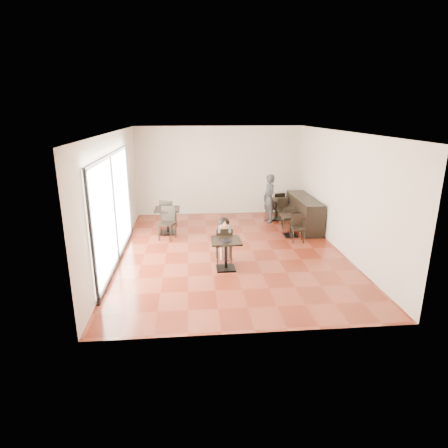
{
  "coord_description": "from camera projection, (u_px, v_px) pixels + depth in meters",
  "views": [
    {
      "loc": [
        -1.06,
        -9.62,
        3.71
      ],
      "look_at": [
        -0.25,
        -0.72,
        1.0
      ],
      "focal_mm": 30.0,
      "sensor_mm": 36.0,
      "label": 1
    }
  ],
  "objects": [
    {
      "name": "chair_left_b",
      "position": [
        167.0,
        224.0,
        11.15
      ],
      "size": [
        0.55,
        0.55,
        0.97
      ],
      "primitive_type": null,
      "rotation": [
        0.0,
        0.0,
        -0.3
      ],
      "color": "black",
      "rests_on": "floor"
    },
    {
      "name": "chair_back_b",
      "position": [
        284.0,
        211.0,
        12.72
      ],
      "size": [
        0.47,
        0.47,
        0.87
      ],
      "primitive_type": null,
      "rotation": [
        0.0,
        0.0,
        0.21
      ],
      "color": "black",
      "rests_on": "floor"
    },
    {
      "name": "chair_back_a",
      "position": [
        277.0,
        204.0,
        13.73
      ],
      "size": [
        0.47,
        0.47,
        0.87
      ],
      "primitive_type": null,
      "rotation": [
        0.0,
        0.0,
        3.35
      ],
      "color": "black",
      "rests_on": "floor"
    },
    {
      "name": "cafe_table_mid",
      "position": [
        291.0,
        226.0,
        11.48
      ],
      "size": [
        0.67,
        0.67,
        0.66
      ],
      "primitive_type": null,
      "rotation": [
        0.0,
        0.0,
        -0.08
      ],
      "color": "black",
      "rests_on": "floor"
    },
    {
      "name": "chair_mid_b",
      "position": [
        298.0,
        229.0,
        10.94
      ],
      "size": [
        0.39,
        0.39,
        0.8
      ],
      "primitive_type": null,
      "rotation": [
        0.0,
        0.0,
        -0.08
      ],
      "color": "black",
      "rests_on": "floor"
    },
    {
      "name": "cafe_table_left",
      "position": [
        168.0,
        221.0,
        11.7
      ],
      "size": [
        0.96,
        0.96,
        0.81
      ],
      "primitive_type": null,
      "rotation": [
        0.0,
        0.0,
        -0.3
      ],
      "color": "black",
      "rests_on": "floor"
    },
    {
      "name": "chair_mid_a",
      "position": [
        288.0,
        219.0,
        11.99
      ],
      "size": [
        0.39,
        0.39,
        0.8
      ],
      "primitive_type": null,
      "rotation": [
        0.0,
        0.0,
        3.06
      ],
      "color": "black",
      "rests_on": "floor"
    },
    {
      "name": "pizza_slice",
      "position": [
        225.0,
        226.0,
        9.21
      ],
      "size": [
        0.27,
        0.2,
        0.06
      ],
      "primitive_type": null,
      "color": "#E0C07B",
      "rests_on": "child"
    },
    {
      "name": "plate",
      "position": [
        226.0,
        241.0,
        8.84
      ],
      "size": [
        0.26,
        0.26,
        0.02
      ],
      "primitive_type": "cylinder",
      "color": "black",
      "rests_on": "child_table"
    },
    {
      "name": "floor",
      "position": [
        231.0,
        251.0,
        10.33
      ],
      "size": [
        6.0,
        8.0,
        0.01
      ],
      "primitive_type": "cube",
      "color": "maroon",
      "rests_on": "ground"
    },
    {
      "name": "chair_left_a",
      "position": [
        168.0,
        214.0,
        12.2
      ],
      "size": [
        0.55,
        0.55,
        0.97
      ],
      "primitive_type": null,
      "rotation": [
        0.0,
        0.0,
        2.84
      ],
      "color": "black",
      "rests_on": "floor"
    },
    {
      "name": "cafe_table_back",
      "position": [
        276.0,
        209.0,
        13.25
      ],
      "size": [
        0.82,
        0.82,
        0.73
      ],
      "primitive_type": null,
      "rotation": [
        0.0,
        0.0,
        0.21
      ],
      "color": "black",
      "rests_on": "floor"
    },
    {
      "name": "wall_left",
      "position": [
        115.0,
        196.0,
        9.61
      ],
      "size": [
        0.01,
        8.0,
        3.2
      ],
      "primitive_type": "cube",
      "color": "beige",
      "rests_on": "floor"
    },
    {
      "name": "wall_back",
      "position": [
        219.0,
        171.0,
        13.68
      ],
      "size": [
        6.0,
        0.01,
        3.2
      ],
      "primitive_type": "cube",
      "color": "beige",
      "rests_on": "floor"
    },
    {
      "name": "child",
      "position": [
        224.0,
        240.0,
        9.51
      ],
      "size": [
        0.41,
        0.57,
        1.14
      ],
      "primitive_type": null,
      "color": "slate",
      "rests_on": "child_chair"
    },
    {
      "name": "ceiling",
      "position": [
        231.0,
        132.0,
        9.41
      ],
      "size": [
        6.0,
        8.0,
        0.01
      ],
      "primitive_type": "cube",
      "color": "white",
      "rests_on": "floor"
    },
    {
      "name": "child_table",
      "position": [
        226.0,
        255.0,
        9.04
      ],
      "size": [
        0.71,
        0.71,
        0.75
      ],
      "primitive_type": null,
      "color": "black",
      "rests_on": "floor"
    },
    {
      "name": "adult_patron",
      "position": [
        269.0,
        199.0,
        12.8
      ],
      "size": [
        0.52,
        0.68,
        1.66
      ],
      "primitive_type": "imported",
      "rotation": [
        0.0,
        0.0,
        -1.36
      ],
      "color": "#36363B",
      "rests_on": "floor"
    },
    {
      "name": "child_chair",
      "position": [
        224.0,
        244.0,
        9.54
      ],
      "size": [
        0.41,
        0.41,
        0.91
      ],
      "primitive_type": null,
      "rotation": [
        0.0,
        0.0,
        3.14
      ],
      "color": "black",
      "rests_on": "floor"
    },
    {
      "name": "wall_front",
      "position": [
        258.0,
        247.0,
        6.06
      ],
      "size": [
        6.0,
        0.01,
        3.2
      ],
      "primitive_type": "cube",
      "color": "beige",
      "rests_on": "floor"
    },
    {
      "name": "storefront_window",
      "position": [
        113.0,
        209.0,
        9.19
      ],
      "size": [
        0.04,
        4.5,
        2.6
      ],
      "primitive_type": "cube",
      "color": "white",
      "rests_on": "floor"
    },
    {
      "name": "wall_right",
      "position": [
        341.0,
        192.0,
        10.13
      ],
      "size": [
        0.01,
        8.0,
        3.2
      ],
      "primitive_type": "cube",
      "color": "beige",
      "rests_on": "floor"
    },
    {
      "name": "service_counter",
      "position": [
        304.0,
        212.0,
        12.33
      ],
      "size": [
        0.6,
        2.4,
        1.0
      ],
      "primitive_type": "cube",
      "color": "black",
      "rests_on": "floor"
    }
  ]
}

